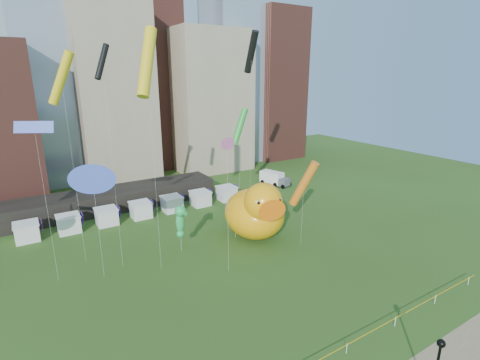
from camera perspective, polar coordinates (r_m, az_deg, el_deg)
skyline at (r=77.86m, az=-21.31°, el=15.73°), size 101.00×23.00×68.00m
pavilion at (r=61.10m, az=-21.59°, el=-3.21°), size 38.00×6.00×3.20m
vendor_tents at (r=56.75m, az=-15.39°, el=-4.63°), size 33.24×2.80×2.40m
big_duck at (r=47.13m, az=2.57°, el=-4.93°), size 9.51×11.42×8.19m
small_duck at (r=49.73m, az=4.74°, el=-6.77°), size 3.84×4.29×3.00m
seahorse_green at (r=44.01m, az=-9.42°, el=-6.10°), size 1.70×1.94×5.91m
seahorse_purple at (r=47.23m, az=-0.68°, el=-5.27°), size 1.36×1.63×4.95m
box_truck at (r=70.98m, az=5.39°, el=0.29°), size 3.78×6.31×2.53m
kite_2 at (r=51.95m, az=1.81°, el=19.53°), size 1.37×3.37×26.54m
kite_4 at (r=41.59m, az=-26.40°, el=14.24°), size 3.22×2.45×23.25m
kite_5 at (r=38.78m, az=-29.78°, el=7.16°), size 3.41×2.16×16.72m
kite_6 at (r=44.56m, az=10.05°, el=-0.60°), size 2.71×3.54×11.06m
kite_9 at (r=36.21m, az=-2.03°, el=5.64°), size 1.27×0.43×14.87m
kite_10 at (r=38.88m, az=-20.98°, el=16.99°), size 2.05×1.54×23.77m
kite_11 at (r=54.42m, az=-0.07°, el=8.38°), size 3.42×1.73×16.10m
kite_12 at (r=36.94m, az=-14.49°, el=17.56°), size 3.50×3.67×25.31m
kite_13 at (r=38.47m, az=-22.28°, el=0.17°), size 2.97×1.56×12.49m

